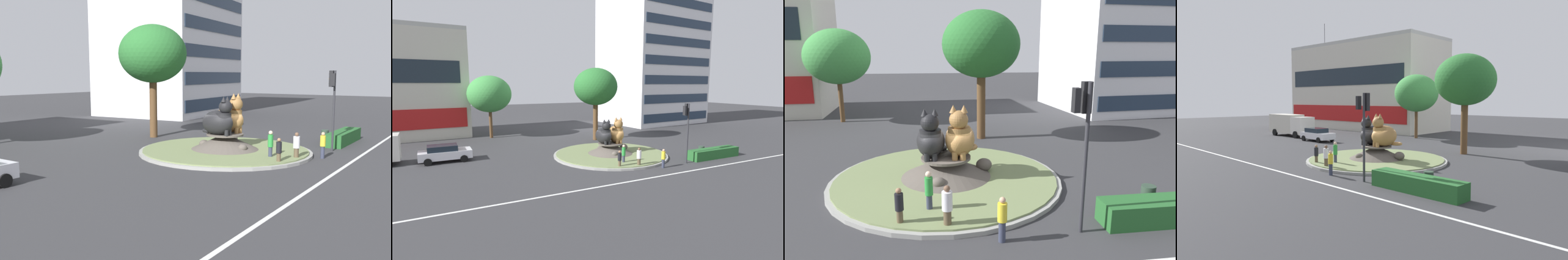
% 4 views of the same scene
% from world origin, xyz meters
% --- Properties ---
extents(ground_plane, '(160.00, 160.00, 0.00)m').
position_xyz_m(ground_plane, '(0.00, 0.00, 0.00)').
color(ground_plane, '#333335').
extents(lane_centreline, '(112.00, 0.20, 0.01)m').
position_xyz_m(lane_centreline, '(0.00, -7.56, 0.00)').
color(lane_centreline, silver).
rests_on(lane_centreline, ground).
extents(roundabout_island, '(10.97, 10.97, 1.25)m').
position_xyz_m(roundabout_island, '(0.01, 0.00, 0.38)').
color(roundabout_island, gray).
rests_on(roundabout_island, ground).
extents(cat_statue_black, '(1.57, 2.42, 2.42)m').
position_xyz_m(cat_statue_black, '(-0.69, 0.02, 2.13)').
color(cat_statue_black, black).
rests_on(cat_statue_black, roundabout_island).
extents(cat_statue_tabby, '(1.90, 2.58, 2.56)m').
position_xyz_m(cat_statue_tabby, '(0.69, 0.03, 2.18)').
color(cat_statue_tabby, '#9E703D').
rests_on(cat_statue_tabby, roundabout_island).
extents(traffic_light_mast, '(0.71, 0.54, 5.25)m').
position_xyz_m(traffic_light_mast, '(4.35, -5.47, 3.83)').
color(traffic_light_mast, '#2D2D33').
rests_on(traffic_light_mast, ground).
extents(shophouse_block, '(26.95, 12.05, 18.08)m').
position_xyz_m(shophouse_block, '(-24.04, 21.68, 7.02)').
color(shophouse_block, beige).
rests_on(shophouse_block, ground).
extents(clipped_hedge_strip, '(5.56, 1.20, 0.90)m').
position_xyz_m(clipped_hedge_strip, '(8.17, -5.28, 0.45)').
color(clipped_hedge_strip, '#235B28').
rests_on(clipped_hedge_strip, ground).
extents(broadleaf_tree_behind_island, '(5.33, 5.33, 8.87)m').
position_xyz_m(broadleaf_tree_behind_island, '(2.86, 8.18, 6.55)').
color(broadleaf_tree_behind_island, brown).
rests_on(broadleaf_tree_behind_island, ground).
extents(second_tree_near_tower, '(5.47, 5.47, 7.98)m').
position_xyz_m(second_tree_near_tower, '(-8.42, 15.66, 5.64)').
color(second_tree_near_tower, brown).
rests_on(second_tree_near_tower, ground).
extents(pedestrian_black_shirt, '(0.31, 0.31, 1.55)m').
position_xyz_m(pedestrian_black_shirt, '(-1.84, -4.46, 0.82)').
color(pedestrian_black_shirt, brown).
rests_on(pedestrian_black_shirt, ground).
extents(pedestrian_yellow_shirt, '(0.32, 0.32, 1.59)m').
position_xyz_m(pedestrian_yellow_shirt, '(1.58, -5.81, 0.84)').
color(pedestrian_yellow_shirt, '#33384C').
rests_on(pedestrian_yellow_shirt, ground).
extents(pedestrian_green_shirt, '(0.31, 0.31, 1.77)m').
position_xyz_m(pedestrian_green_shirt, '(-0.81, -3.50, 0.96)').
color(pedestrian_green_shirt, '#33384C').
rests_on(pedestrian_green_shirt, ground).
extents(pedestrian_white_shirt, '(0.37, 0.37, 1.70)m').
position_xyz_m(pedestrian_white_shirt, '(-0.17, -4.84, 0.89)').
color(pedestrian_white_shirt, brown).
rests_on(pedestrian_white_shirt, ground).
extents(sedan_on_far_lane, '(4.37, 2.13, 1.53)m').
position_xyz_m(sedan_on_far_lane, '(-14.40, 4.79, 0.81)').
color(sedan_on_far_lane, silver).
rests_on(sedan_on_far_lane, ground).
extents(delivery_box_truck, '(7.50, 2.56, 2.87)m').
position_xyz_m(delivery_box_truck, '(-21.67, 5.78, 1.60)').
color(delivery_box_truck, silver).
rests_on(delivery_box_truck, ground).
extents(litter_bin, '(0.56, 0.56, 0.90)m').
position_xyz_m(litter_bin, '(7.96, -4.00, 0.45)').
color(litter_bin, '#2D4233').
rests_on(litter_bin, ground).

